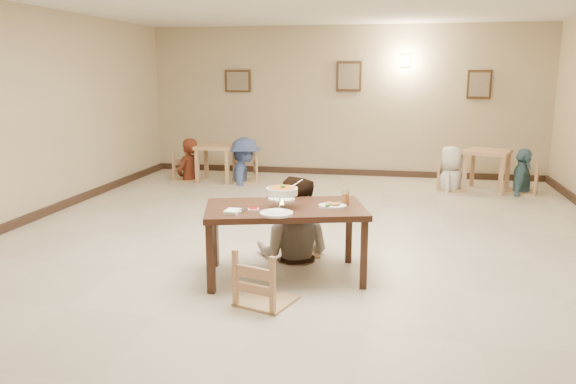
% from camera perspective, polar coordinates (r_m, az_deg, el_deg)
% --- Properties ---
extents(floor, '(10.00, 10.00, 0.00)m').
position_cam_1_polar(floor, '(6.89, 1.39, -5.51)').
color(floor, '#BFB49F').
rests_on(floor, ground).
extents(wall_back, '(10.00, 0.00, 10.00)m').
position_cam_1_polar(wall_back, '(11.54, 5.66, 9.13)').
color(wall_back, tan).
rests_on(wall_back, floor).
extents(wall_front, '(10.00, 0.00, 10.00)m').
position_cam_1_polar(wall_front, '(1.93, -24.46, -6.55)').
color(wall_front, tan).
rests_on(wall_front, floor).
extents(baseboard_back, '(8.00, 0.06, 0.12)m').
position_cam_1_polar(baseboard_back, '(11.67, 5.50, 2.05)').
color(baseboard_back, '#2F1F17').
rests_on(baseboard_back, floor).
extents(baseboard_left, '(0.06, 10.00, 0.12)m').
position_cam_1_polar(baseboard_left, '(8.46, -26.19, -3.00)').
color(baseboard_left, '#2F1F17').
rests_on(baseboard_left, floor).
extents(picture_a, '(0.55, 0.04, 0.45)m').
position_cam_1_polar(picture_a, '(11.90, -5.13, 11.15)').
color(picture_a, '#3A2616').
rests_on(picture_a, wall_back).
extents(picture_b, '(0.50, 0.04, 0.60)m').
position_cam_1_polar(picture_b, '(11.47, 6.20, 11.60)').
color(picture_b, '#3A2616').
rests_on(picture_b, wall_back).
extents(picture_c, '(0.45, 0.04, 0.55)m').
position_cam_1_polar(picture_c, '(11.53, 18.86, 10.29)').
color(picture_c, '#3A2616').
rests_on(picture_c, wall_back).
extents(wall_sconce, '(0.16, 0.05, 0.22)m').
position_cam_1_polar(wall_sconce, '(11.44, 11.88, 12.92)').
color(wall_sconce, '#FFD88C').
rests_on(wall_sconce, wall_back).
extents(main_table, '(1.78, 1.30, 0.75)m').
position_cam_1_polar(main_table, '(5.70, -0.30, -2.27)').
color(main_table, '#3A1F13').
rests_on(main_table, floor).
extents(chair_far, '(0.45, 0.45, 0.96)m').
position_cam_1_polar(chair_far, '(6.50, 1.19, -2.22)').
color(chair_far, tan).
rests_on(chair_far, floor).
extents(chair_near, '(0.47, 0.47, 1.00)m').
position_cam_1_polar(chair_near, '(5.11, -2.26, -5.98)').
color(chair_near, tan).
rests_on(chair_near, floor).
extents(main_diner, '(0.95, 0.76, 1.87)m').
position_cam_1_polar(main_diner, '(6.29, 0.59, 1.60)').
color(main_diner, gray).
rests_on(main_diner, floor).
extents(curry_warmer, '(0.35, 0.31, 0.28)m').
position_cam_1_polar(curry_warmer, '(5.60, -0.61, 0.05)').
color(curry_warmer, silver).
rests_on(curry_warmer, main_table).
extents(rice_plate_far, '(0.29, 0.29, 0.06)m').
position_cam_1_polar(rice_plate_far, '(5.94, -0.66, -0.73)').
color(rice_plate_far, white).
rests_on(rice_plate_far, main_table).
extents(rice_plate_near, '(0.32, 0.32, 0.07)m').
position_cam_1_polar(rice_plate_near, '(5.36, -1.19, -2.14)').
color(rice_plate_near, white).
rests_on(rice_plate_near, main_table).
extents(fried_plate, '(0.28, 0.28, 0.06)m').
position_cam_1_polar(fried_plate, '(5.66, 4.52, -1.36)').
color(fried_plate, white).
rests_on(fried_plate, main_table).
extents(chili_dish, '(0.11, 0.11, 0.02)m').
position_cam_1_polar(chili_dish, '(5.53, -3.53, -1.75)').
color(chili_dish, white).
rests_on(chili_dish, main_table).
extents(napkin_cutlery, '(0.18, 0.27, 0.03)m').
position_cam_1_polar(napkin_cutlery, '(5.44, -5.63, -1.98)').
color(napkin_cutlery, white).
rests_on(napkin_cutlery, main_table).
extents(drink_glass, '(0.07, 0.07, 0.15)m').
position_cam_1_polar(drink_glass, '(5.80, 5.87, -0.58)').
color(drink_glass, white).
rests_on(drink_glass, main_table).
extents(bg_table_left, '(0.73, 0.73, 0.71)m').
position_cam_1_polar(bg_table_left, '(10.95, -7.32, 4.05)').
color(bg_table_left, tan).
rests_on(bg_table_left, floor).
extents(bg_table_right, '(0.94, 0.94, 0.73)m').
position_cam_1_polar(bg_table_right, '(10.56, 19.59, 3.30)').
color(bg_table_right, tan).
rests_on(bg_table_right, floor).
extents(bg_chair_ll, '(0.47, 0.47, 0.99)m').
position_cam_1_polar(bg_chair_ll, '(11.11, -10.11, 3.67)').
color(bg_chair_ll, tan).
rests_on(bg_chair_ll, floor).
extents(bg_chair_lr, '(0.47, 0.47, 1.00)m').
position_cam_1_polar(bg_chair_lr, '(10.82, -4.45, 3.62)').
color(bg_chair_lr, tan).
rests_on(bg_chair_lr, floor).
extents(bg_chair_rl, '(0.43, 0.43, 0.91)m').
position_cam_1_polar(bg_chair_rl, '(10.50, 16.27, 2.68)').
color(bg_chair_rl, tan).
rests_on(bg_chair_rl, floor).
extents(bg_chair_rr, '(0.51, 0.51, 1.09)m').
position_cam_1_polar(bg_chair_rr, '(10.66, 22.80, 2.82)').
color(bg_chair_rr, tan).
rests_on(bg_chair_rr, floor).
extents(bg_diner_a, '(0.56, 0.69, 1.66)m').
position_cam_1_polar(bg_diner_a, '(11.07, -10.17, 5.39)').
color(bg_diner_a, '#512012').
rests_on(bg_diner_a, floor).
extents(bg_diner_b, '(0.90, 1.24, 1.72)m').
position_cam_1_polar(bg_diner_b, '(10.77, -4.48, 5.54)').
color(bg_diner_b, '#3D5286').
rests_on(bg_diner_b, floor).
extents(bg_diner_c, '(0.68, 0.87, 1.57)m').
position_cam_1_polar(bg_diner_c, '(10.46, 16.38, 4.48)').
color(bg_diner_c, silver).
rests_on(bg_diner_c, floor).
extents(bg_diner_d, '(0.66, 0.99, 1.56)m').
position_cam_1_polar(bg_diner_d, '(10.62, 22.91, 4.10)').
color(bg_diner_d, slate).
rests_on(bg_diner_d, floor).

